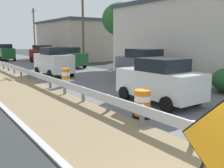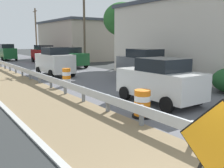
# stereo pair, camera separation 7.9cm
# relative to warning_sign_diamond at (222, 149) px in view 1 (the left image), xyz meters

# --- Properties ---
(warning_sign_diamond) EXTENTS (0.23, 1.53, 1.90)m
(warning_sign_diamond) POSITION_rel_warning_sign_diamond_xyz_m (0.00, 0.00, 0.00)
(warning_sign_diamond) COLOR black
(warning_sign_diamond) RESTS_ON ground
(traffic_barrel_nearest) EXTENTS (0.75, 0.75, 1.02)m
(traffic_barrel_nearest) POSITION_rel_warning_sign_diamond_xyz_m (2.35, 4.65, -0.58)
(traffic_barrel_nearest) COLOR orange
(traffic_barrel_nearest) RESTS_ON ground
(traffic_barrel_close) EXTENTS (0.63, 0.63, 1.10)m
(traffic_barrel_close) POSITION_rel_warning_sign_diamond_xyz_m (2.75, 12.22, -0.54)
(traffic_barrel_close) COLOR orange
(traffic_barrel_close) RESTS_ON ground
(car_lead_near_lane) EXTENTS (2.00, 4.75, 2.26)m
(car_lead_near_lane) POSITION_rel_warning_sign_diamond_xyz_m (4.25, 35.54, 0.09)
(car_lead_near_lane) COLOR #195128
(car_lead_near_lane) RESTS_ON ground
(car_trailing_near_lane) EXTENTS (2.11, 4.53, 2.06)m
(car_trailing_near_lane) POSITION_rel_warning_sign_diamond_xyz_m (7.81, 22.30, -0.01)
(car_trailing_near_lane) COLOR #195128
(car_trailing_near_lane) RESTS_ON ground
(car_mid_far_lane) EXTENTS (2.12, 4.59, 2.23)m
(car_mid_far_lane) POSITION_rel_warning_sign_diamond_xyz_m (7.65, 10.48, 0.07)
(car_mid_far_lane) COLOR #4C5156
(car_mid_far_lane) RESTS_ON ground
(car_trailing_far_lane) EXTENTS (2.05, 4.05, 2.26)m
(car_trailing_far_lane) POSITION_rel_warning_sign_diamond_xyz_m (3.94, 17.08, 0.08)
(car_trailing_far_lane) COLOR silver
(car_trailing_far_lane) RESTS_ON ground
(car_distant_a) EXTENTS (2.25, 4.56, 2.17)m
(car_distant_a) POSITION_rel_warning_sign_diamond_xyz_m (7.42, 29.29, 0.05)
(car_distant_a) COLOR maroon
(car_distant_a) RESTS_ON ground
(car_distant_b) EXTENTS (2.13, 4.06, 2.02)m
(car_distant_b) POSITION_rel_warning_sign_diamond_xyz_m (4.43, 5.89, -0.03)
(car_distant_b) COLOR silver
(car_distant_b) RESTS_ON ground
(roadside_shop_near) EXTENTS (7.73, 12.56, 5.86)m
(roadside_shop_near) POSITION_rel_warning_sign_diamond_xyz_m (13.47, 11.16, 1.90)
(roadside_shop_near) COLOR beige
(roadside_shop_near) RESTS_ON ground
(roadside_shop_far) EXTENTS (8.66, 12.72, 5.50)m
(roadside_shop_far) POSITION_rel_warning_sign_diamond_xyz_m (13.88, 32.07, 1.73)
(roadside_shop_far) COLOR #AD9E8E
(roadside_shop_far) RESTS_ON ground
(utility_pole_mid) EXTENTS (0.24, 1.80, 8.73)m
(utility_pole_mid) POSITION_rel_warning_sign_diamond_xyz_m (9.47, 22.40, 3.48)
(utility_pole_mid) COLOR brown
(utility_pole_mid) RESTS_ON ground
(utility_pole_far) EXTENTS (0.24, 1.80, 7.97)m
(utility_pole_far) POSITION_rel_warning_sign_diamond_xyz_m (10.40, 41.31, 3.10)
(utility_pole_far) COLOR brown
(utility_pole_far) RESTS_ON ground
(tree_roadside) EXTENTS (3.66, 3.66, 6.48)m
(tree_roadside) POSITION_rel_warning_sign_diamond_xyz_m (11.79, 18.87, 3.76)
(tree_roadside) COLOR brown
(tree_roadside) RESTS_ON ground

